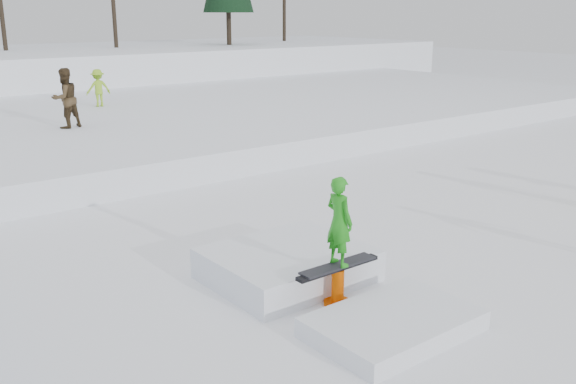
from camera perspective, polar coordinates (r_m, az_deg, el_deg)
ground at (r=11.19m, az=4.33°, el=-8.08°), size 120.00×120.00×0.00m
snow_midrise at (r=24.87m, az=-21.32°, el=5.21°), size 50.00×18.00×0.80m
walker_olive at (r=22.29m, az=-19.19°, el=7.87°), size 1.12×0.97×1.95m
walker_ygreen at (r=27.07m, az=-16.52°, el=8.86°), size 1.00×0.64×1.48m
jib_rail_feature at (r=10.70m, az=2.34°, el=-7.43°), size 2.60×4.40×2.11m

